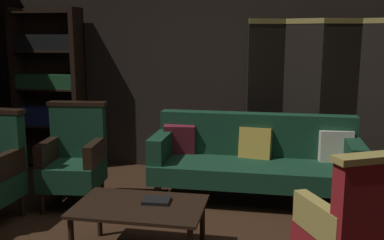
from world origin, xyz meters
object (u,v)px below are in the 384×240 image
folding_screen (320,98)px  armchair_gilt_accent (357,230)px  book_black_cloth (157,201)px  coffee_table (140,210)px  velvet_couch (255,156)px  bookshelf (49,86)px  armchair_wing_left (74,158)px

folding_screen → armchair_gilt_accent: folding_screen is taller
book_black_cloth → folding_screen: bearing=56.5°
folding_screen → coffee_table: bearing=-124.6°
velvet_couch → coffee_table: velvet_couch is taller
bookshelf → armchair_gilt_accent: bookshelf is taller
coffee_table → armchair_gilt_accent: armchair_gilt_accent is taller
coffee_table → bookshelf: bearing=130.8°
velvet_couch → armchair_gilt_accent: size_ratio=2.04×
bookshelf → book_black_cloth: 2.97m
velvet_couch → armchair_wing_left: (-1.79, -0.52, 0.04)m
folding_screen → velvet_couch: bearing=-132.7°
folding_screen → book_black_cloth: bearing=-123.5°
armchair_gilt_accent → book_black_cloth: armchair_gilt_accent is taller
folding_screen → book_black_cloth: (-1.41, -2.14, -0.55)m
armchair_wing_left → book_black_cloth: (1.09, -0.85, -0.06)m
velvet_couch → book_black_cloth: 1.54m
velvet_couch → book_black_cloth: size_ratio=10.00×
coffee_table → armchair_gilt_accent: size_ratio=0.96×
armchair_wing_left → armchair_gilt_accent: bearing=-26.5°
coffee_table → book_black_cloth: (0.11, 0.08, 0.06)m
bookshelf → folding_screen: bearing=0.5°
velvet_couch → armchair_gilt_accent: bearing=-67.6°
bookshelf → coffee_table: 2.97m
folding_screen → armchair_gilt_accent: bearing=-89.5°
folding_screen → armchair_gilt_accent: 2.59m
bookshelf → armchair_wing_left: 1.65m
armchair_gilt_accent → book_black_cloth: bearing=164.0°
bookshelf → coffee_table: bookshelf is taller
folding_screen → bookshelf: size_ratio=0.93×
bookshelf → velvet_couch: size_ratio=0.97×
folding_screen → armchair_wing_left: folding_screen is taller
coffee_table → book_black_cloth: book_black_cloth is taller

